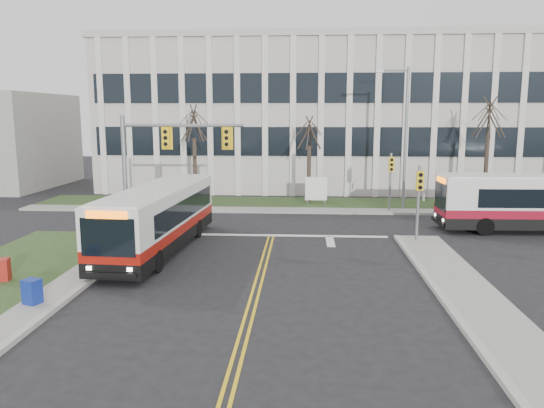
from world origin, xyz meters
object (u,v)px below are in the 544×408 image
(newspaper_box_red, at_px, (2,271))
(directory_sign, at_px, (316,189))
(newspaper_box_blue, at_px, (32,293))
(streetlight, at_px, (403,131))
(bus_main, at_px, (159,219))

(newspaper_box_red, bearing_deg, directory_sign, 43.76)
(newspaper_box_blue, xyz_separation_m, newspaper_box_red, (-2.38, 2.36, 0.00))
(newspaper_box_red, bearing_deg, streetlight, 31.02)
(newspaper_box_red, bearing_deg, newspaper_box_blue, -57.07)
(bus_main, relative_size, newspaper_box_blue, 11.48)
(directory_sign, distance_m, newspaper_box_red, 21.52)
(bus_main, bearing_deg, directory_sign, 62.87)
(bus_main, height_order, newspaper_box_red, bus_main)
(streetlight, height_order, bus_main, streetlight)
(directory_sign, bearing_deg, newspaper_box_blue, -115.47)
(directory_sign, xyz_separation_m, newspaper_box_blue, (-9.62, -20.20, -0.70))
(streetlight, distance_m, newspaper_box_blue, 24.68)
(streetlight, height_order, directory_sign, streetlight)
(streetlight, distance_m, bus_main, 17.66)
(newspaper_box_blue, bearing_deg, directory_sign, 85.49)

